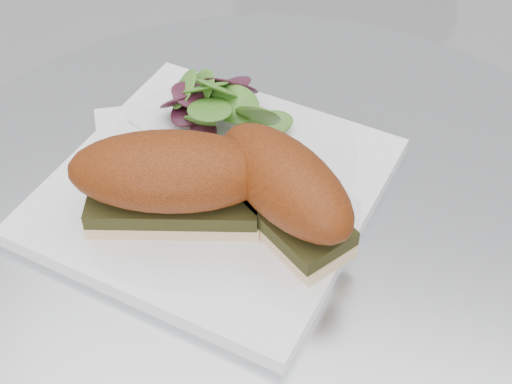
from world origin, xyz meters
TOP-DOWN VIEW (x-y plane):
  - table at (0.00, 0.00)m, footprint 0.70×0.70m
  - plate at (-0.06, 0.04)m, footprint 0.32×0.32m
  - sandwich_left at (-0.08, -0.01)m, footprint 0.18×0.11m
  - sandwich_right at (0.01, 0.00)m, footprint 0.15×0.14m
  - salad at (-0.08, 0.12)m, footprint 0.11×0.11m
  - napkin at (-0.12, 0.07)m, footprint 0.14×0.14m

SIDE VIEW (x-z plane):
  - table at x=0.00m, z-range 0.12..0.85m
  - plate at x=-0.06m, z-range 0.73..0.75m
  - napkin at x=-0.12m, z-range 0.73..0.75m
  - salad at x=-0.08m, z-range 0.75..0.80m
  - sandwich_right at x=0.01m, z-range 0.75..0.83m
  - sandwich_left at x=-0.08m, z-range 0.75..0.83m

